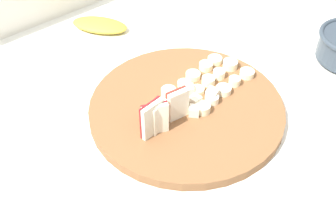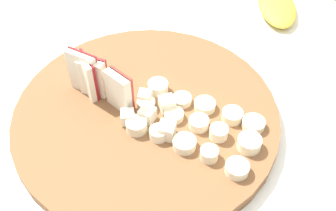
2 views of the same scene
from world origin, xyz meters
name	(u,v)px [view 2 (image 2 of 2)]	position (x,y,z in m)	size (l,w,h in m)	color
tile_backsplash	(258,38)	(0.00, 0.43, 0.72)	(2.40, 0.04, 1.44)	silver
cutting_board	(146,116)	(0.03, -0.04, 0.91)	(0.36, 0.36, 0.02)	brown
apple_wedge_fan	(96,79)	(-0.05, -0.05, 0.94)	(0.10, 0.03, 0.07)	maroon
apple_dice_pile	(152,115)	(0.04, -0.05, 0.92)	(0.08, 0.07, 0.02)	#EFE5CC
banana_slice_rows	(197,125)	(0.10, -0.03, 0.92)	(0.18, 0.12, 0.02)	beige
banana_peel	(277,5)	(0.07, 0.30, 0.91)	(0.14, 0.07, 0.02)	gold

